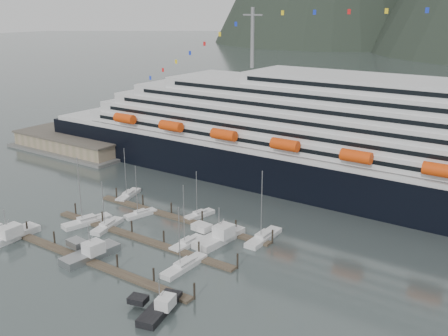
{
  "coord_description": "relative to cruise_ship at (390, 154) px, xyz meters",
  "views": [
    {
      "loc": [
        66.75,
        -69.08,
        46.74
      ],
      "look_at": [
        3.53,
        22.0,
        12.23
      ],
      "focal_mm": 42.0,
      "sensor_mm": 36.0,
      "label": 1
    }
  ],
  "objects": [
    {
      "name": "warehouse",
      "position": [
        -102.03,
        -12.94,
        -9.79
      ],
      "size": [
        46.0,
        20.0,
        5.8
      ],
      "color": "#595956",
      "rests_on": "ground"
    },
    {
      "name": "sailboat_f",
      "position": [
        -32.02,
        -34.95,
        -11.64
      ],
      "size": [
        3.76,
        8.13,
        11.51
      ],
      "rotation": [
        0.0,
        0.0,
        1.37
      ],
      "color": "silver",
      "rests_on": "ground"
    },
    {
      "name": "trawler_a",
      "position": [
        -57.19,
        -67.99,
        -11.09
      ],
      "size": [
        9.97,
        13.87,
        7.63
      ],
      "rotation": [
        0.0,
        0.0,
        1.58
      ],
      "color": "silver",
      "rests_on": "ground"
    },
    {
      "name": "sailboat_d",
      "position": [
        -19.19,
        -56.49,
        -11.63
      ],
      "size": [
        2.7,
        11.03,
        13.03
      ],
      "rotation": [
        0.0,
        0.0,
        1.56
      ],
      "color": "silver",
      "rests_on": "ground"
    },
    {
      "name": "trawler_d",
      "position": [
        -13.35,
        -69.97,
        -11.22
      ],
      "size": [
        8.26,
        10.78,
        6.11
      ],
      "rotation": [
        0.0,
        0.0,
        1.81
      ],
      "color": "black",
      "rests_on": "ground"
    },
    {
      "name": "ground",
      "position": [
        -30.03,
        -54.94,
        -12.04
      ],
      "size": [
        1600.0,
        1600.0,
        0.0
      ],
      "primitive_type": "plane",
      "color": "#414D4C",
      "rests_on": "ground"
    },
    {
      "name": "trawler_b",
      "position": [
        -36.95,
        -63.43,
        -11.08
      ],
      "size": [
        9.25,
        12.13,
        7.69
      ],
      "rotation": [
        0.0,
        0.0,
        1.47
      ],
      "color": "#929598",
      "rests_on": "ground"
    },
    {
      "name": "sailboat_c",
      "position": [
        -44.66,
        -51.72,
        -11.64
      ],
      "size": [
        4.39,
        9.53,
        11.43
      ],
      "rotation": [
        0.0,
        0.0,
        1.78
      ],
      "color": "silver",
      "rests_on": "ground"
    },
    {
      "name": "dock_far",
      "position": [
        -34.95,
        -38.89,
        -11.73
      ],
      "size": [
        48.18,
        2.28,
        3.2
      ],
      "color": "#46362D",
      "rests_on": "ground"
    },
    {
      "name": "sailboat_h",
      "position": [
        -24.7,
        -48.62,
        -11.62
      ],
      "size": [
        2.67,
        8.66,
        13.71
      ],
      "rotation": [
        0.0,
        0.0,
        1.55
      ],
      "color": "silver",
      "rests_on": "ground"
    },
    {
      "name": "trawler_e",
      "position": [
        -20.78,
        -43.17,
        -11.03
      ],
      "size": [
        9.82,
        12.88,
        8.23
      ],
      "rotation": [
        0.0,
        0.0,
        1.49
      ],
      "color": "silver",
      "rests_on": "ground"
    },
    {
      "name": "sailboat_a",
      "position": [
        -43.55,
        -42.36,
        -11.63
      ],
      "size": [
        4.18,
        8.11,
        12.61
      ],
      "rotation": [
        0.0,
        0.0,
        1.31
      ],
      "color": "silver",
      "rests_on": "ground"
    },
    {
      "name": "dock_near",
      "position": [
        -34.95,
        -64.89,
        -11.73
      ],
      "size": [
        48.18,
        2.28,
        3.2
      ],
      "color": "#46362D",
      "rests_on": "ground"
    },
    {
      "name": "sailboat_e",
      "position": [
        -54.8,
        -34.95,
        -11.62
      ],
      "size": [
        5.14,
        9.78,
        13.55
      ],
      "rotation": [
        0.0,
        0.0,
        1.87
      ],
      "color": "silver",
      "rests_on": "ground"
    },
    {
      "name": "sailboat_g",
      "position": [
        -13.38,
        -37.38,
        -11.6
      ],
      "size": [
        2.85,
        11.17,
        15.89
      ],
      "rotation": [
        0.0,
        0.0,
        1.58
      ],
      "color": "silver",
      "rests_on": "ground"
    },
    {
      "name": "sailboat_b",
      "position": [
        -50.12,
        -52.67,
        -11.59
      ],
      "size": [
        5.65,
        11.43,
        16.3
      ],
      "rotation": [
        0.0,
        0.0,
        1.31
      ],
      "color": "silver",
      "rests_on": "ground"
    },
    {
      "name": "dock_mid",
      "position": [
        -34.95,
        -51.89,
        -11.73
      ],
      "size": [
        48.18,
        2.28,
        3.2
      ],
      "color": "#46362D",
      "rests_on": "ground"
    },
    {
      "name": "cruise_ship",
      "position": [
        0.0,
        0.0,
        0.0
      ],
      "size": [
        210.0,
        30.4,
        50.3
      ],
      "color": "black",
      "rests_on": "ground"
    }
  ]
}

